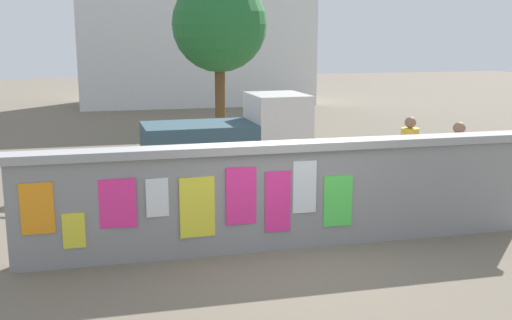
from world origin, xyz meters
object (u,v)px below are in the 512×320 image
(tree_roadside, at_px, (219,25))
(person_walking, at_px, (457,157))
(motorcycle, at_px, (149,201))
(auto_rickshaw_truck, at_px, (235,138))
(bicycle_far, at_px, (65,183))
(bicycle_near, at_px, (333,199))
(person_bystander, at_px, (409,149))

(tree_roadside, bearing_deg, person_walking, -72.31)
(motorcycle, bearing_deg, person_walking, -2.17)
(auto_rickshaw_truck, bearing_deg, person_walking, -45.73)
(motorcycle, xyz_separation_m, tree_roadside, (2.77, 8.38, 2.94))
(person_walking, distance_m, tree_roadside, 9.34)
(person_walking, bearing_deg, bicycle_far, 161.62)
(auto_rickshaw_truck, xyz_separation_m, bicycle_near, (0.97, -3.54, -0.54))
(tree_roadside, bearing_deg, auto_rickshaw_truck, -97.12)
(bicycle_near, bearing_deg, auto_rickshaw_truck, 105.39)
(motorcycle, relative_size, tree_roadside, 0.39)
(auto_rickshaw_truck, distance_m, motorcycle, 3.92)
(person_bystander, relative_size, tree_roadside, 0.34)
(person_walking, relative_size, tree_roadside, 0.34)
(motorcycle, relative_size, bicycle_near, 1.12)
(bicycle_near, height_order, person_bystander, person_bystander)
(person_bystander, bearing_deg, bicycle_far, 167.29)
(person_walking, xyz_separation_m, person_bystander, (-0.51, 0.86, 0.00))
(auto_rickshaw_truck, distance_m, person_bystander, 3.88)
(bicycle_near, xyz_separation_m, person_bystander, (1.89, 0.93, 0.62))
(auto_rickshaw_truck, bearing_deg, person_bystander, -42.30)
(bicycle_near, relative_size, bicycle_far, 1.01)
(bicycle_near, bearing_deg, person_walking, 1.71)
(motorcycle, distance_m, person_bystander, 5.07)
(bicycle_near, height_order, bicycle_far, same)
(bicycle_far, bearing_deg, person_bystander, -12.71)
(motorcycle, height_order, tree_roadside, tree_roadside)
(motorcycle, xyz_separation_m, bicycle_near, (3.11, -0.28, -0.10))
(person_bystander, bearing_deg, person_walking, -59.18)
(motorcycle, bearing_deg, tree_roadside, 71.69)
(auto_rickshaw_truck, relative_size, motorcycle, 1.93)
(bicycle_far, bearing_deg, motorcycle, -55.67)
(bicycle_far, distance_m, tree_roadside, 8.15)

